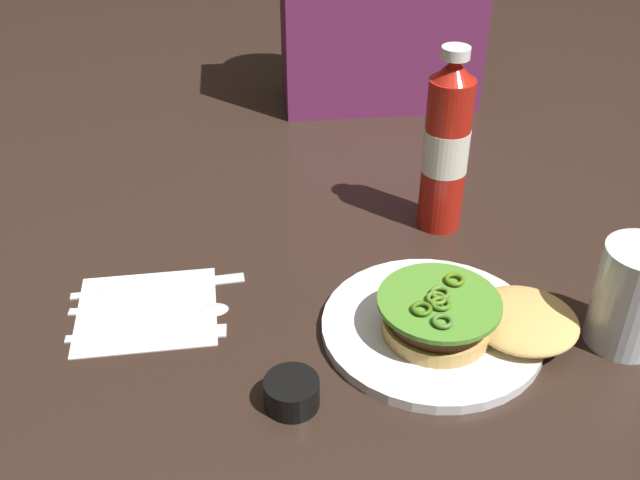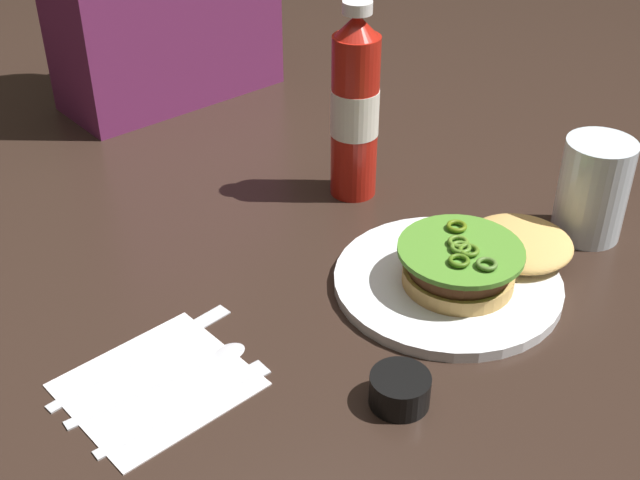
{
  "view_description": "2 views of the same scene",
  "coord_description": "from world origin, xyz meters",
  "px_view_note": "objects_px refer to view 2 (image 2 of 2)",
  "views": [
    {
      "loc": [
        -0.14,
        -0.78,
        0.58
      ],
      "look_at": [
        -0.06,
        -0.07,
        0.09
      ],
      "focal_mm": 42.24,
      "sensor_mm": 36.0,
      "label": 1
    },
    {
      "loc": [
        -0.53,
        -0.61,
        0.56
      ],
      "look_at": [
        -0.03,
        -0.03,
        0.05
      ],
      "focal_mm": 46.34,
      "sensor_mm": 36.0,
      "label": 2
    }
  ],
  "objects_px": {
    "ketchup_bottle": "(355,109)",
    "butter_knife": "(155,346)",
    "dinner_plate": "(447,282)",
    "napkin": "(157,384)",
    "condiment_cup": "(400,390)",
    "water_glass": "(593,189)",
    "spoon_utensil": "(184,369)",
    "fork_utensil": "(200,397)",
    "burger_sandwich": "(482,257)"
  },
  "relations": [
    {
      "from": "burger_sandwich",
      "to": "spoon_utensil",
      "type": "distance_m",
      "value": 0.35
    },
    {
      "from": "dinner_plate",
      "to": "butter_knife",
      "type": "relative_size",
      "value": 1.19
    },
    {
      "from": "dinner_plate",
      "to": "condiment_cup",
      "type": "bearing_deg",
      "value": -151.3
    },
    {
      "from": "water_glass",
      "to": "spoon_utensil",
      "type": "relative_size",
      "value": 0.66
    },
    {
      "from": "water_glass",
      "to": "napkin",
      "type": "xyz_separation_m",
      "value": [
        -0.54,
        0.11,
        -0.06
      ]
    },
    {
      "from": "condiment_cup",
      "to": "napkin",
      "type": "xyz_separation_m",
      "value": [
        -0.16,
        0.17,
        -0.01
      ]
    },
    {
      "from": "condiment_cup",
      "to": "fork_utensil",
      "type": "distance_m",
      "value": 0.19
    },
    {
      "from": "ketchup_bottle",
      "to": "butter_knife",
      "type": "height_order",
      "value": "ketchup_bottle"
    },
    {
      "from": "ketchup_bottle",
      "to": "water_glass",
      "type": "xyz_separation_m",
      "value": [
        0.15,
        -0.26,
        -0.06
      ]
    },
    {
      "from": "spoon_utensil",
      "to": "ketchup_bottle",
      "type": "bearing_deg",
      "value": 22.71
    },
    {
      "from": "ketchup_bottle",
      "to": "fork_utensil",
      "type": "distance_m",
      "value": 0.43
    },
    {
      "from": "water_glass",
      "to": "condiment_cup",
      "type": "xyz_separation_m",
      "value": [
        -0.38,
        -0.06,
        -0.05
      ]
    },
    {
      "from": "water_glass",
      "to": "fork_utensil",
      "type": "height_order",
      "value": "water_glass"
    },
    {
      "from": "dinner_plate",
      "to": "burger_sandwich",
      "type": "bearing_deg",
      "value": -22.9
    },
    {
      "from": "butter_knife",
      "to": "spoon_utensil",
      "type": "bearing_deg",
      "value": -85.28
    },
    {
      "from": "napkin",
      "to": "condiment_cup",
      "type": "bearing_deg",
      "value": -46.12
    },
    {
      "from": "condiment_cup",
      "to": "spoon_utensil",
      "type": "bearing_deg",
      "value": 128.59
    },
    {
      "from": "water_glass",
      "to": "fork_utensil",
      "type": "distance_m",
      "value": 0.53
    },
    {
      "from": "ketchup_bottle",
      "to": "dinner_plate",
      "type": "bearing_deg",
      "value": -105.5
    },
    {
      "from": "burger_sandwich",
      "to": "water_glass",
      "type": "relative_size",
      "value": 1.83
    },
    {
      "from": "spoon_utensil",
      "to": "butter_knife",
      "type": "relative_size",
      "value": 0.89
    },
    {
      "from": "fork_utensil",
      "to": "butter_knife",
      "type": "height_order",
      "value": "same"
    },
    {
      "from": "dinner_plate",
      "to": "water_glass",
      "type": "relative_size",
      "value": 2.03
    },
    {
      "from": "dinner_plate",
      "to": "spoon_utensil",
      "type": "relative_size",
      "value": 1.34
    },
    {
      "from": "dinner_plate",
      "to": "water_glass",
      "type": "xyz_separation_m",
      "value": [
        0.21,
        -0.04,
        0.06
      ]
    },
    {
      "from": "condiment_cup",
      "to": "butter_knife",
      "type": "height_order",
      "value": "condiment_cup"
    },
    {
      "from": "condiment_cup",
      "to": "butter_knife",
      "type": "bearing_deg",
      "value": 122.43
    },
    {
      "from": "water_glass",
      "to": "condiment_cup",
      "type": "distance_m",
      "value": 0.39
    },
    {
      "from": "dinner_plate",
      "to": "condiment_cup",
      "type": "height_order",
      "value": "condiment_cup"
    },
    {
      "from": "napkin",
      "to": "butter_knife",
      "type": "relative_size",
      "value": 0.77
    },
    {
      "from": "burger_sandwich",
      "to": "butter_knife",
      "type": "bearing_deg",
      "value": 158.17
    },
    {
      "from": "water_glass",
      "to": "fork_utensil",
      "type": "bearing_deg",
      "value": 172.79
    },
    {
      "from": "condiment_cup",
      "to": "spoon_utensil",
      "type": "distance_m",
      "value": 0.21
    },
    {
      "from": "fork_utensil",
      "to": "spoon_utensil",
      "type": "height_order",
      "value": "same"
    },
    {
      "from": "water_glass",
      "to": "dinner_plate",
      "type": "bearing_deg",
      "value": 170.43
    },
    {
      "from": "dinner_plate",
      "to": "napkin",
      "type": "relative_size",
      "value": 1.54
    },
    {
      "from": "spoon_utensil",
      "to": "butter_knife",
      "type": "height_order",
      "value": "same"
    },
    {
      "from": "condiment_cup",
      "to": "butter_knife",
      "type": "xyz_separation_m",
      "value": [
        -0.14,
        0.21,
        -0.01
      ]
    },
    {
      "from": "water_glass",
      "to": "condiment_cup",
      "type": "bearing_deg",
      "value": -171.48
    },
    {
      "from": "water_glass",
      "to": "fork_utensil",
      "type": "xyz_separation_m",
      "value": [
        -0.52,
        0.07,
        -0.06
      ]
    },
    {
      "from": "fork_utensil",
      "to": "burger_sandwich",
      "type": "bearing_deg",
      "value": -7.55
    },
    {
      "from": "fork_utensil",
      "to": "butter_knife",
      "type": "xyz_separation_m",
      "value": [
        0.01,
        0.09,
        0.0
      ]
    },
    {
      "from": "spoon_utensil",
      "to": "condiment_cup",
      "type": "bearing_deg",
      "value": -51.41
    },
    {
      "from": "dinner_plate",
      "to": "butter_knife",
      "type": "distance_m",
      "value": 0.33
    },
    {
      "from": "dinner_plate",
      "to": "water_glass",
      "type": "height_order",
      "value": "water_glass"
    },
    {
      "from": "ketchup_bottle",
      "to": "spoon_utensil",
      "type": "xyz_separation_m",
      "value": [
        -0.36,
        -0.15,
        -0.12
      ]
    },
    {
      "from": "butter_knife",
      "to": "fork_utensil",
      "type": "bearing_deg",
      "value": -93.31
    },
    {
      "from": "ketchup_bottle",
      "to": "water_glass",
      "type": "distance_m",
      "value": 0.3
    },
    {
      "from": "napkin",
      "to": "fork_utensil",
      "type": "relative_size",
      "value": 0.9
    },
    {
      "from": "dinner_plate",
      "to": "napkin",
      "type": "height_order",
      "value": "dinner_plate"
    }
  ]
}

